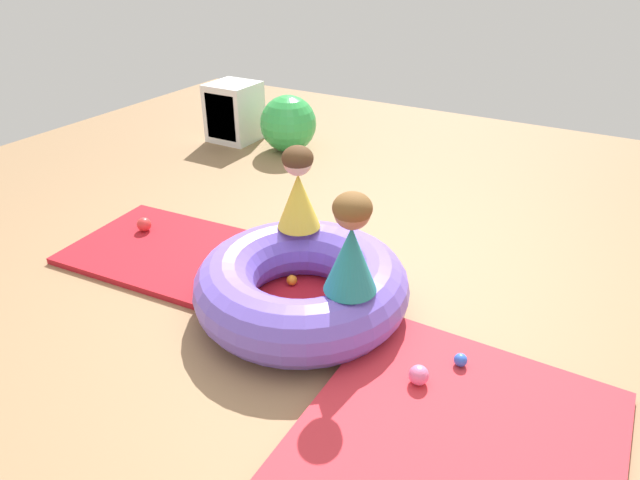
{
  "coord_description": "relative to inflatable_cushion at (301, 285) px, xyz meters",
  "views": [
    {
      "loc": [
        1.29,
        -2.24,
        1.83
      ],
      "look_at": [
        -0.03,
        0.06,
        0.35
      ],
      "focal_mm": 31.09,
      "sensor_mm": 36.0,
      "label": 1
    }
  ],
  "objects": [
    {
      "name": "play_ball_blue",
      "position": [
        0.9,
        -0.04,
        -0.1
      ],
      "size": [
        0.06,
        0.06,
        0.06
      ],
      "primitive_type": "sphere",
      "color": "blue",
      "rests_on": "gym_mat_center_rear"
    },
    {
      "name": "exercise_ball_large",
      "position": [
        -1.45,
        2.13,
        0.1
      ],
      "size": [
        0.53,
        0.53,
        0.53
      ],
      "primitive_type": "sphere",
      "color": "green",
      "rests_on": "ground"
    },
    {
      "name": "play_ball_red",
      "position": [
        -1.38,
        0.2,
        -0.08
      ],
      "size": [
        0.1,
        0.1,
        0.1
      ],
      "primitive_type": "sphere",
      "color": "red",
      "rests_on": "gym_mat_far_left"
    },
    {
      "name": "inflatable_cushion",
      "position": [
        0.0,
        0.0,
        0.0
      ],
      "size": [
        1.16,
        1.16,
        0.33
      ],
      "primitive_type": "torus",
      "color": "#7056D1",
      "rests_on": "ground"
    },
    {
      "name": "gym_mat_center_rear",
      "position": [
        1.02,
        -0.44,
        -0.15
      ],
      "size": [
        1.23,
        1.23,
        0.04
      ],
      "primitive_type": "cube",
      "rotation": [
        0.0,
        0.0,
        -0.0
      ],
      "color": "red",
      "rests_on": "ground"
    },
    {
      "name": "child_in_yellow",
      "position": [
        -0.2,
        0.31,
        0.4
      ],
      "size": [
        0.34,
        0.34,
        0.49
      ],
      "rotation": [
        0.0,
        0.0,
        2.11
      ],
      "color": "yellow",
      "rests_on": "inflatable_cushion"
    },
    {
      "name": "child_in_teal",
      "position": [
        0.35,
        -0.12,
        0.41
      ],
      "size": [
        0.36,
        0.36,
        0.5
      ],
      "rotation": [
        0.0,
        0.0,
        2.45
      ],
      "color": "teal",
      "rests_on": "inflatable_cushion"
    },
    {
      "name": "play_ball_orange",
      "position": [
        -0.15,
        0.15,
        -0.1
      ],
      "size": [
        0.06,
        0.06,
        0.06
      ],
      "primitive_type": "sphere",
      "color": "orange",
      "rests_on": "gym_mat_far_left"
    },
    {
      "name": "gym_mat_far_left",
      "position": [
        -0.8,
        0.12,
        -0.15
      ],
      "size": [
        1.83,
        1.0,
        0.04
      ],
      "primitive_type": "cube",
      "rotation": [
        0.0,
        0.0,
        0.08
      ],
      "color": "#B21923",
      "rests_on": "ground"
    },
    {
      "name": "ground_plane",
      "position": [
        0.03,
        0.14,
        -0.17
      ],
      "size": [
        8.0,
        8.0,
        0.0
      ],
      "primitive_type": "plane",
      "color": "#93704C"
    },
    {
      "name": "play_ball_pink",
      "position": [
        0.77,
        -0.25,
        -0.08
      ],
      "size": [
        0.09,
        0.09,
        0.09
      ],
      "primitive_type": "sphere",
      "color": "pink",
      "rests_on": "gym_mat_center_rear"
    },
    {
      "name": "storage_cube",
      "position": [
        -2.09,
        2.12,
        0.11
      ],
      "size": [
        0.44,
        0.44,
        0.56
      ],
      "color": "silver",
      "rests_on": "ground"
    }
  ]
}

